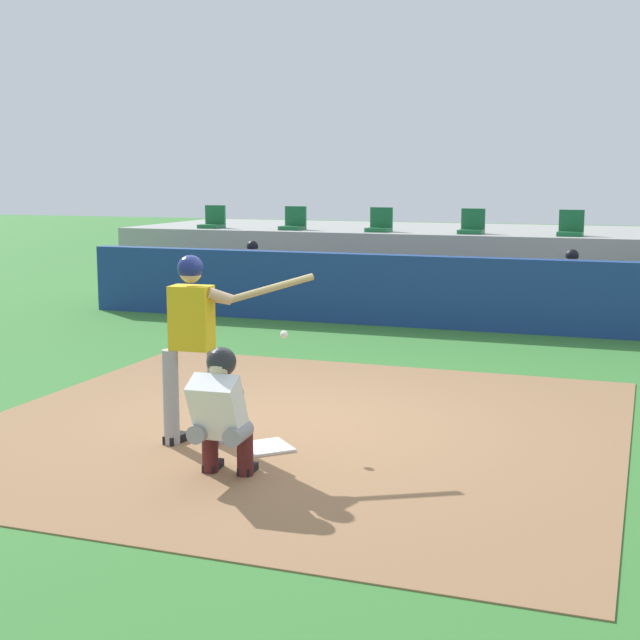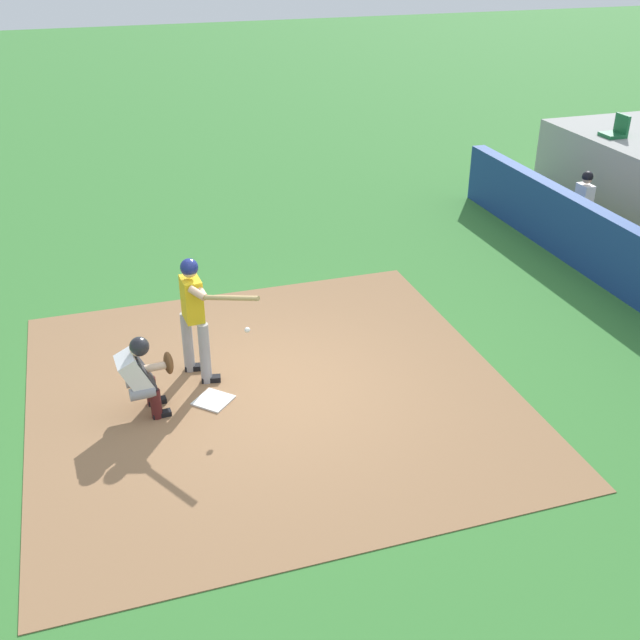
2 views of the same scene
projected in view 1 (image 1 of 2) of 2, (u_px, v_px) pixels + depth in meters
The scene contains 15 objects.
ground_plane at pixel (297, 428), 9.29m from camera, with size 80.00×80.00×0.00m, color #387A33.
dirt_infield at pixel (297, 427), 9.29m from camera, with size 6.40×6.40×0.01m, color #936B47.
home_plate at pixel (265, 447), 8.54m from camera, with size 0.44×0.44×0.02m, color white.
batter_at_plate at pixel (195, 337), 8.55m from camera, with size 1.23×0.90×1.80m.
catcher_crouched at pixel (222, 408), 7.65m from camera, with size 0.50×1.75×1.13m.
dugout_wall at pixel (438, 292), 15.23m from camera, with size 13.00×0.30×1.20m, color navy.
dugout_bench at pixel (450, 306), 16.22m from camera, with size 11.80×0.44×0.45m, color olive.
dugout_player_0 at pixel (250, 274), 17.28m from camera, with size 0.49×0.70×1.30m.
dugout_player_1 at pixel (570, 287), 15.31m from camera, with size 0.49×0.70×1.30m.
stands_platform at pixel (484, 263), 19.30m from camera, with size 15.00×4.40×1.40m, color #9E9E99.
stadium_seat_0 at pixel (213, 222), 19.62m from camera, with size 0.46×0.46×0.48m.
stadium_seat_1 at pixel (294, 223), 19.00m from camera, with size 0.46×0.46×0.48m.
stadium_seat_2 at pixel (380, 225), 18.38m from camera, with size 0.46×0.46×0.48m.
stadium_seat_3 at pixel (472, 227), 17.76m from camera, with size 0.46×0.46×0.48m.
stadium_seat_4 at pixel (571, 229), 17.13m from camera, with size 0.46×0.46×0.48m.
Camera 1 is at (3.28, -8.38, 2.54)m, focal length 51.49 mm.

